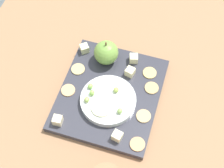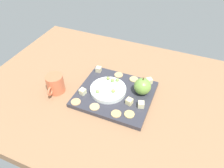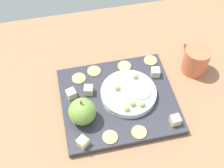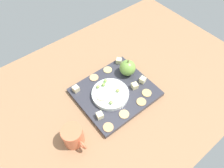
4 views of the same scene
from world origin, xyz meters
The scene contains 23 objects.
table centered at (0.00, 0.00, 2.24)cm, with size 130.45×88.16×4.48cm, color #976D4B.
platter centered at (2.21, 2.58, 5.43)cm, with size 32.07×28.22×1.91cm, color #33333C.
serving_dish centered at (5.27, 3.07, 7.35)cm, with size 15.76×15.76×1.92cm, color white.
apple_whole centered at (-8.55, -1.88, 10.05)cm, with size 7.33×7.33×7.33cm, color #73A142.
apple_stem centered at (-8.55, -1.88, 14.32)cm, with size 0.50×0.50×1.20cm, color brown.
cheese_cube_0 centered at (-5.64, 6.41, 7.61)cm, with size 2.45×2.45×2.45cm, color beige.
cheese_cube_1 centered at (-9.79, -9.35, 7.61)cm, with size 2.45×2.45×2.45cm, color beige.
cheese_cube_2 centered at (14.90, 8.61, 7.61)cm, with size 2.45×2.45×2.45cm, color beige.
cheese_cube_3 centered at (15.26, -8.21, 7.61)cm, with size 2.45×2.45×2.45cm, color beige.
cheese_cube_4 centered at (-10.62, 6.17, 7.61)cm, with size 2.45×2.45×2.45cm, color beige.
cracker_0 centered at (-2.63, -8.93, 6.59)cm, with size 4.07×4.07×0.40cm, color tan.
cracker_1 centered at (5.10, -9.14, 6.59)cm, with size 4.07×4.07×0.40cm, color tan.
cracker_2 centered at (15.12, 14.27, 6.59)cm, with size 4.07×4.07×0.40cm, color tan.
cracker_3 centered at (6.68, 13.76, 6.59)cm, with size 4.07×4.07×0.40cm, color tan.
cracker_4 centered at (-2.77, 13.77, 6.59)cm, with size 4.07×4.07×0.40cm, color tan.
cracker_5 centered at (-7.67, 11.98, 6.59)cm, with size 4.07×4.07×0.40cm, color tan.
grape_0 centered at (8.29, 7.36, 9.04)cm, with size 1.65×1.48×1.46cm, color #8DB45D.
grape_1 centered at (5.17, -1.69, 9.09)cm, with size 1.65×1.48×1.55cm, color #88BD4F.
grape_2 centered at (7.62, -2.39, 8.99)cm, with size 1.65×1.48×1.36cm, color #92AB54.
grape_3 centered at (2.27, 4.47, 9.02)cm, with size 1.65×1.48×1.41cm, color #9BB64F.
grape_4 centered at (3.24, -2.85, 9.03)cm, with size 1.65×1.48×1.44cm, color #8BC155.
apple_slice_0 centered at (8.55, 2.18, 8.61)cm, with size 5.68×5.68×0.60cm, color #EEEAB4.
cup centered at (27.81, 9.84, 8.72)cm, with size 7.69×10.87×8.49cm.
Camera 2 is at (-22.26, 64.74, 70.97)cm, focal length 34.06 mm.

